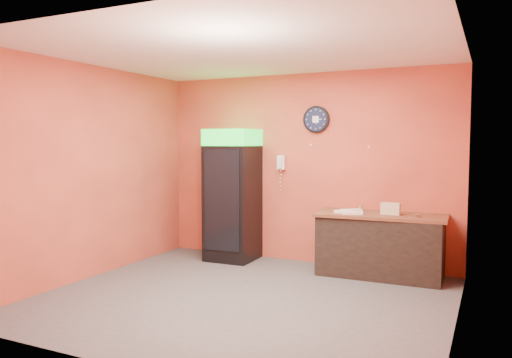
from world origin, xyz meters
The scene contains 15 objects.
floor centered at (0.00, 0.00, 0.00)m, with size 4.50×4.50×0.00m, color #47474C.
back_wall centered at (0.00, 2.00, 1.40)m, with size 4.50×0.02×2.80m, color #E05A3F.
left_wall centered at (-2.25, 0.00, 1.40)m, with size 0.02×4.00×2.80m, color #E05A3F.
right_wall centered at (2.25, 0.00, 1.40)m, with size 0.02×4.00×2.80m, color #E05A3F.
ceiling centered at (0.00, 0.00, 2.80)m, with size 4.50×4.00×0.02m, color white.
beverage_cooler centered at (-1.03, 1.61, 0.97)m, with size 0.71×0.72×1.98m.
prep_counter centered at (1.20, 1.65, 0.40)m, with size 1.60×0.71×0.80m, color black.
wall_clock centered at (0.18, 1.97, 2.12)m, with size 0.39×0.06×0.39m.
wall_phone centered at (-0.36, 1.95, 1.48)m, with size 0.12×0.10×0.21m.
butcher_paper centered at (1.20, 1.65, 0.82)m, with size 1.69×0.75×0.04m, color brown.
sub_roll_stack centered at (1.34, 1.61, 0.92)m, with size 0.25×0.10×0.16m.
wrapped_sandwich_left centered at (0.74, 1.49, 0.86)m, with size 0.25×0.10×0.04m, color white.
wrapped_sandwich_mid centered at (0.88, 1.44, 0.86)m, with size 0.27×0.11×0.04m, color white.
wrapped_sandwich_right centered at (0.81, 1.62, 0.86)m, with size 0.29×0.11×0.04m, color white.
kitchen_tool centered at (0.89, 1.81, 0.87)m, with size 0.07×0.07×0.07m, color silver.
Camera 1 is at (2.54, -5.00, 1.78)m, focal length 35.00 mm.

